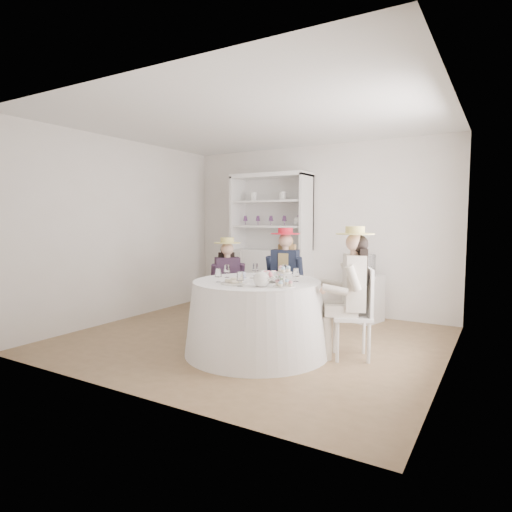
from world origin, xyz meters
The scene contains 23 objects.
ground centered at (0.00, 0.00, 0.00)m, with size 4.50×4.50×0.00m, color brown.
ceiling centered at (0.00, 0.00, 2.70)m, with size 4.50×4.50×0.00m, color white.
wall_back centered at (0.00, 2.00, 1.35)m, with size 4.50×4.50×0.00m, color silver.
wall_front centered at (0.00, -2.00, 1.35)m, with size 4.50×4.50×0.00m, color silver.
wall_left centered at (-2.25, 0.00, 1.35)m, with size 4.50×4.50×0.00m, color silver.
wall_right centered at (2.25, 0.00, 1.35)m, with size 4.50×4.50×0.00m, color silver.
tea_table centered at (0.32, -0.42, 0.41)m, with size 1.63×1.63×0.82m.
hutch centered at (-0.68, 1.77, 0.80)m, with size 1.52×0.96×2.26m.
side_table centered at (0.94, 1.67, 0.34)m, with size 0.44×0.44×0.69m, color silver.
hatbox centered at (0.94, 1.67, 0.84)m, with size 0.31×0.31×0.31m, color black.
guest_left centered at (-0.51, 0.21, 0.71)m, with size 0.54×0.54×1.27m.
guest_mid centered at (0.15, 0.61, 0.79)m, with size 0.52×0.55×1.40m.
guest_right centered at (1.30, -0.08, 0.81)m, with size 0.61×0.55×1.44m.
spare_chair centered at (-0.82, 0.88, 0.56)m, with size 0.48×0.48×1.04m.
teacup_a centered at (0.08, -0.34, 0.86)m, with size 0.08×0.08×0.07m, color white.
teacup_b centered at (0.30, -0.16, 0.85)m, with size 0.06×0.06×0.06m, color white.
teacup_c centered at (0.54, -0.26, 0.86)m, with size 0.09×0.09×0.07m, color white.
flower_bowl centered at (0.54, -0.42, 0.85)m, with size 0.22×0.22×0.06m, color white.
flower_arrangement centered at (0.53, -0.47, 0.91)m, with size 0.19×0.18×0.07m.
table_teapot centered at (0.58, -0.76, 0.90)m, with size 0.24×0.17×0.18m.
sandwich_plate centered at (0.23, -0.75, 0.84)m, with size 0.29×0.29×0.06m.
cupcake_stand centered at (0.78, -0.66, 0.90)m, with size 0.22×0.22×0.21m.
stemware_set centered at (0.32, -0.42, 0.90)m, with size 0.93×0.93×0.15m.
Camera 1 is at (2.73, -4.54, 1.52)m, focal length 30.00 mm.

